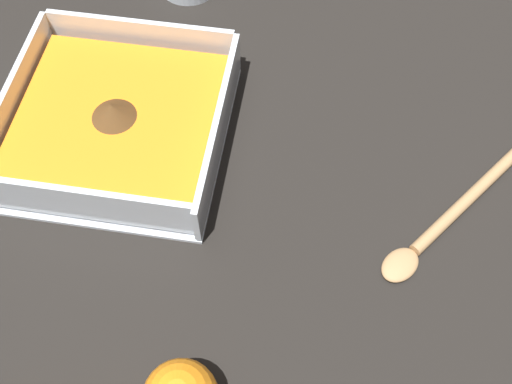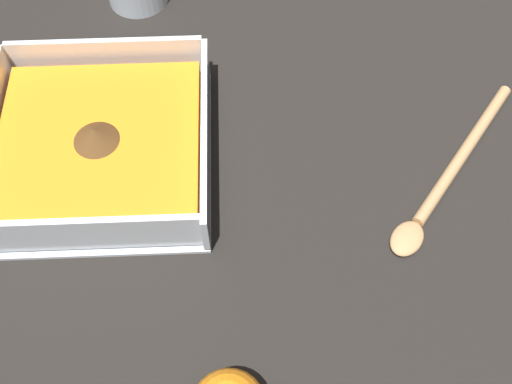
% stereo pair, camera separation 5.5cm
% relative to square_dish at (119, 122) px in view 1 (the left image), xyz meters
% --- Properties ---
extents(ground_plane, '(4.00, 4.00, 0.00)m').
position_rel_square_dish_xyz_m(ground_plane, '(-0.00, -0.04, -0.02)').
color(ground_plane, black).
extents(square_dish, '(0.21, 0.21, 0.06)m').
position_rel_square_dish_xyz_m(square_dish, '(0.00, 0.00, 0.00)').
color(square_dish, silver).
rests_on(square_dish, ground_plane).
extents(wooden_spoon, '(0.20, 0.16, 0.01)m').
position_rel_square_dish_xyz_m(wooden_spoon, '(-0.04, -0.34, -0.01)').
color(wooden_spoon, tan).
rests_on(wooden_spoon, ground_plane).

